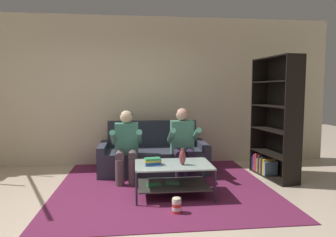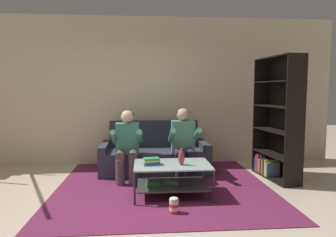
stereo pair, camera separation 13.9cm
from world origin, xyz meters
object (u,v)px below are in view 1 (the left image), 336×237
Objects in this scene: vase at (182,157)px; popcorn_tub at (177,205)px; person_seated_left at (127,143)px; person_seated_right at (183,141)px; book_stack at (153,162)px; bookshelf at (275,128)px; coffee_table at (173,174)px; couch at (153,155)px.

vase is 1.14× the size of popcorn_tub.
person_seated_left is 0.97× the size of person_seated_right.
book_stack is at bearing -65.32° from person_seated_left.
bookshelf reaches higher than person_seated_right.
person_seated_right is 1.11× the size of coffee_table.
book_stack is 2.29m from bookshelf.
popcorn_tub is at bearing -66.58° from book_stack.
vase is at bearing -4.73° from book_stack.
book_stack is (-0.55, -0.82, -0.13)m from person_seated_right.
vase is 0.73m from popcorn_tub.
coffee_table is at bearing -81.62° from couch.
bookshelf is at bearing 35.87° from popcorn_tub.
person_seated_left is at bearing 114.68° from book_stack.
person_seated_right is 4.77× the size of book_stack.
popcorn_tub is (-0.30, -1.40, -0.53)m from person_seated_right.
bookshelf is at bearing 20.09° from book_stack.
coffee_table is at bearing 153.60° from vase.
coffee_table is 2.06m from bookshelf.
coffee_table is 0.64m from popcorn_tub.
couch is 1.43m from vase.
vase is 0.11× the size of bookshelf.
person_seated_right reaches higher than vase.
person_seated_right is 1.59m from bookshelf.
vase reaches higher than coffee_table.
person_seated_right is at bearing 178.56° from bookshelf.
couch is 1.32m from coffee_table.
person_seated_right is 1.00m from book_stack.
bookshelf is at bearing 22.09° from coffee_table.
couch is 0.77m from person_seated_right.
book_stack is at bearing 113.42° from popcorn_tub.
bookshelf is (1.85, 0.75, 0.54)m from coffee_table.
book_stack is at bearing -93.85° from couch.
person_seated_right reaches higher than person_seated_left.
bookshelf reaches higher than person_seated_left.
person_seated_left is 4.96× the size of vase.
person_seated_right is at bearing 0.17° from person_seated_left.
person_seated_left reaches higher than book_stack.
couch is 7.79× the size of book_stack.
person_seated_right is 0.90m from coffee_table.
vase is at bearing -47.36° from person_seated_left.
popcorn_tub is (-1.88, -1.36, -0.74)m from bookshelf.
vase is at bearing -76.89° from couch.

